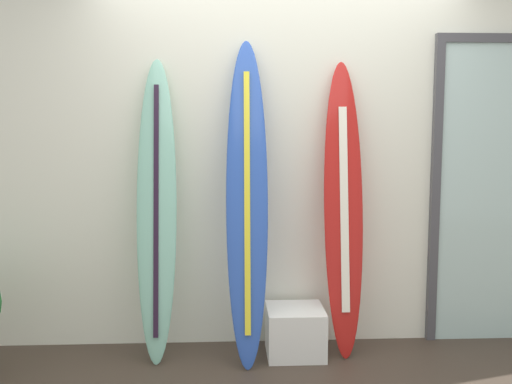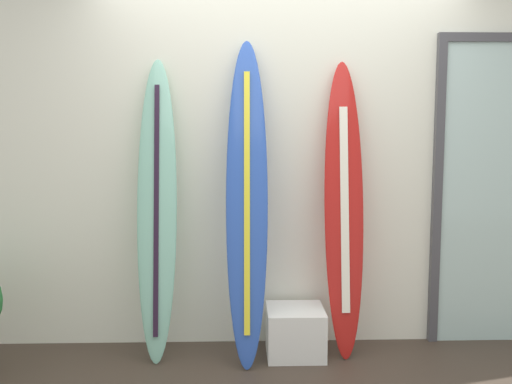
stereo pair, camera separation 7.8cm
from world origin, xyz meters
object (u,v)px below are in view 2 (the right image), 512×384
at_px(surfboard_crimson, 344,209).
at_px(glass_door, 509,186).
at_px(surfboard_seafoam, 157,209).
at_px(display_block_left, 295,332).
at_px(surfboard_cobalt, 247,201).

xyz_separation_m(surfboard_crimson, glass_door, (1.19, 0.19, 0.13)).
height_order(surfboard_seafoam, display_block_left, surfboard_seafoam).
bearing_deg(surfboard_crimson, glass_door, 8.86).
relative_size(display_block_left, glass_door, 0.18).
bearing_deg(surfboard_cobalt, surfboard_seafoam, 174.21).
distance_m(surfboard_cobalt, surfboard_crimson, 0.65).
height_order(surfboard_crimson, display_block_left, surfboard_crimson).
height_order(surfboard_seafoam, glass_door, glass_door).
bearing_deg(surfboard_seafoam, surfboard_crimson, 0.95).
distance_m(surfboard_seafoam, surfboard_cobalt, 0.59).
relative_size(surfboard_seafoam, surfboard_cobalt, 0.94).
relative_size(surfboard_crimson, glass_door, 0.91).
xyz_separation_m(surfboard_seafoam, surfboard_crimson, (1.23, 0.02, -0.01)).
bearing_deg(glass_door, surfboard_crimson, -171.14).
relative_size(surfboard_seafoam, glass_door, 0.92).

